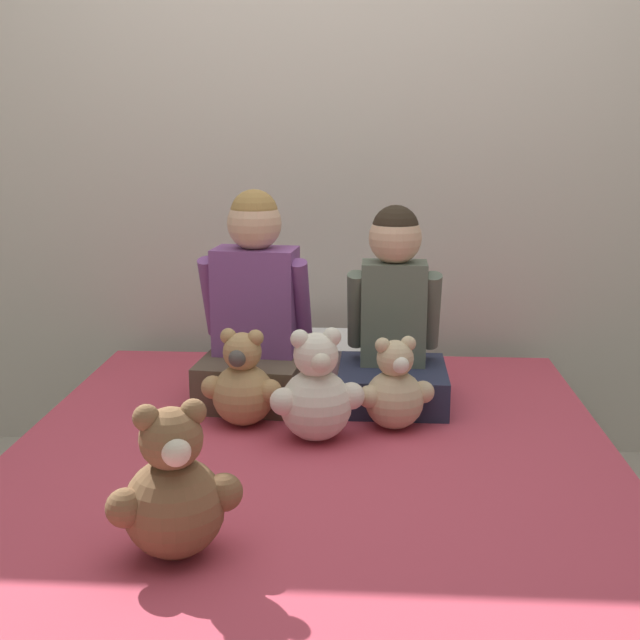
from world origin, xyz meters
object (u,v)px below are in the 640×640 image
(bed, at_px, (310,537))
(pillow_at_headboard, at_px, (327,353))
(teddy_bear_between_children, at_px, (316,394))
(teddy_bear_held_by_right_child, at_px, (395,390))
(child_on_left, at_px, (255,315))
(teddy_bear_at_foot_of_bed, at_px, (174,492))
(teddy_bear_held_by_left_child, at_px, (243,385))
(child_on_right, at_px, (393,326))

(bed, bearing_deg, pillow_at_headboard, 90.00)
(teddy_bear_between_children, bearing_deg, pillow_at_headboard, 72.79)
(bed, bearing_deg, teddy_bear_held_by_right_child, 48.93)
(child_on_left, xyz_separation_m, teddy_bear_held_by_right_child, (0.44, -0.24, -0.16))
(teddy_bear_at_foot_of_bed, xyz_separation_m, pillow_at_headboard, (0.24, 1.31, -0.08))
(pillow_at_headboard, bearing_deg, teddy_bear_held_by_left_child, -110.63)
(teddy_bear_between_children, bearing_deg, child_on_right, 39.55)
(bed, relative_size, teddy_bear_between_children, 6.37)
(child_on_left, bearing_deg, teddy_bear_held_by_left_child, -85.35)
(pillow_at_headboard, bearing_deg, bed, -90.00)
(child_on_left, bearing_deg, teddy_bear_between_children, -52.18)
(teddy_bear_at_foot_of_bed, bearing_deg, teddy_bear_held_by_right_child, 33.78)
(child_on_right, xyz_separation_m, teddy_bear_between_children, (-0.22, -0.34, -0.11))
(teddy_bear_held_by_right_child, relative_size, pillow_at_headboard, 0.46)
(teddy_bear_held_by_left_child, relative_size, pillow_at_headboard, 0.48)
(bed, relative_size, pillow_at_headboard, 3.40)
(teddy_bear_between_children, distance_m, teddy_bear_at_foot_of_bed, 0.68)
(child_on_right, bearing_deg, teddy_bear_at_foot_of_bed, -114.83)
(bed, height_order, teddy_bear_held_by_left_child, teddy_bear_held_by_left_child)
(child_on_left, relative_size, child_on_right, 1.07)
(bed, distance_m, teddy_bear_between_children, 0.38)
(bed, xyz_separation_m, teddy_bear_held_by_right_child, (0.23, 0.26, 0.33))
(bed, height_order, child_on_right, child_on_right)
(teddy_bear_held_by_left_child, bearing_deg, teddy_bear_between_children, -16.76)
(child_on_left, relative_size, pillow_at_headboard, 1.11)
(teddy_bear_held_by_left_child, relative_size, teddy_bear_between_children, 0.90)
(teddy_bear_between_children, distance_m, pillow_at_headboard, 0.68)
(teddy_bear_held_by_left_child, xyz_separation_m, pillow_at_headboard, (0.22, 0.57, -0.07))
(teddy_bear_between_children, bearing_deg, child_on_left, 104.71)
(teddy_bear_between_children, xyz_separation_m, pillow_at_headboard, (-0.01, 0.67, -0.08))
(child_on_right, xyz_separation_m, teddy_bear_at_foot_of_bed, (-0.47, -0.98, -0.11))
(child_on_right, distance_m, teddy_bear_held_by_right_child, 0.27)
(teddy_bear_held_by_right_child, xyz_separation_m, teddy_bear_between_children, (-0.22, -0.10, 0.02))
(child_on_left, xyz_separation_m, teddy_bear_between_children, (0.22, -0.34, -0.14))
(bed, height_order, teddy_bear_between_children, teddy_bear_between_children)
(teddy_bear_between_children, height_order, teddy_bear_at_foot_of_bed, teddy_bear_at_foot_of_bed)
(teddy_bear_held_by_left_child, height_order, teddy_bear_between_children, teddy_bear_between_children)
(child_on_left, bearing_deg, teddy_bear_at_foot_of_bed, -86.22)
(bed, xyz_separation_m, teddy_bear_at_foot_of_bed, (-0.24, -0.48, 0.35))
(child_on_left, relative_size, teddy_bear_at_foot_of_bed, 2.02)
(teddy_bear_held_by_left_child, height_order, pillow_at_headboard, teddy_bear_held_by_left_child)
(child_on_right, relative_size, teddy_bear_at_foot_of_bed, 1.88)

